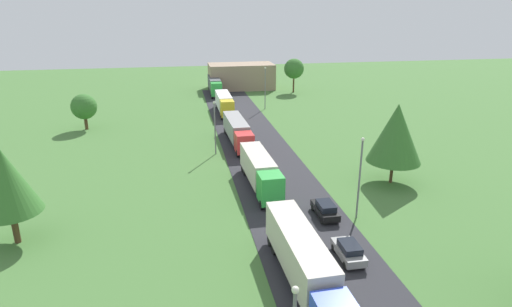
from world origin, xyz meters
The scene contains 17 objects.
road centered at (0.00, 24.50, 0.03)m, with size 10.00×140.00×0.06m, color #2B2B30.
lane_marking_centre centered at (0.00, 22.14, 0.07)m, with size 0.16×122.95×0.01m.
truck_lead centered at (-2.54, 14.91, 2.22)m, with size 2.85×13.96×3.80m.
truck_second centered at (-2.22, 33.28, 2.17)m, with size 2.82×12.32×3.65m.
truck_third centered at (-2.42, 50.43, 2.07)m, with size 2.87×13.73×3.48m.
truck_fourth centered at (-2.19, 70.15, 2.10)m, with size 2.51×11.81×3.51m.
truck_fifth centered at (-2.27, 90.09, 2.14)m, with size 2.71×13.47×3.59m.
car_second centered at (2.15, 17.41, 0.86)m, with size 1.75×3.91×1.54m.
car_third centered at (2.75, 25.00, 0.87)m, with size 1.78×4.15×1.56m.
lamppost_second centered at (5.80, 24.36, 4.64)m, with size 0.36×0.36×8.32m.
lamppost_third centered at (-6.15, 46.07, 4.29)m, with size 0.36×0.36×7.64m.
lamppost_fourth centered at (6.28, 72.04, 4.71)m, with size 0.36×0.36×8.47m.
tree_oak centered at (13.37, 32.05, 6.11)m, with size 6.24×6.24×9.55m.
tree_birch centered at (-25.72, 25.39, 5.90)m, with size 5.29×5.29×8.83m.
tree_elm centered at (16.63, 88.32, 5.63)m, with size 4.72×4.72×8.01m.
tree_ash centered at (-26.55, 62.86, 3.91)m, with size 4.24×4.24×6.05m.
distant_building centered at (4.90, 95.25, 3.09)m, with size 16.00×8.45×6.18m, color #9E846B.
Camera 1 is at (-10.91, -11.34, 19.98)m, focal length 30.05 mm.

